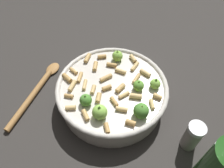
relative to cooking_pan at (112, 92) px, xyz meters
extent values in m
plane|color=#2D2B28|center=(0.00, 0.00, -0.04)|extent=(2.40, 2.40, 0.00)
cylinder|color=beige|center=(0.00, 0.00, -0.01)|extent=(0.28, 0.28, 0.06)
torus|color=beige|center=(0.00, 0.00, 0.02)|extent=(0.29, 0.29, 0.01)
sphere|color=#8CC64C|center=(-0.10, -0.05, 0.04)|extent=(0.03, 0.03, 0.03)
cone|color=#75B247|center=(-0.10, -0.05, 0.05)|extent=(0.01, 0.01, 0.01)
sphere|color=#609E38|center=(-0.06, -0.02, 0.04)|extent=(0.03, 0.03, 0.03)
cone|color=#75B247|center=(-0.06, -0.02, 0.05)|extent=(0.01, 0.01, 0.01)
sphere|color=#4C8933|center=(-0.10, 0.05, 0.04)|extent=(0.04, 0.04, 0.04)
cone|color=#8CC64C|center=(-0.10, 0.05, 0.06)|extent=(0.01, 0.01, 0.01)
sphere|color=#4C8933|center=(0.03, 0.07, 0.04)|extent=(0.03, 0.03, 0.03)
cone|color=#609E38|center=(0.03, 0.07, 0.05)|extent=(0.01, 0.01, 0.01)
sphere|color=#8CC64C|center=(-0.01, 0.09, 0.04)|extent=(0.04, 0.04, 0.04)
cone|color=#75B247|center=(-0.01, 0.09, 0.06)|extent=(0.01, 0.01, 0.02)
sphere|color=#8CC64C|center=(0.03, -0.10, 0.04)|extent=(0.03, 0.03, 0.03)
cone|color=#8CC64C|center=(0.03, -0.10, 0.05)|extent=(0.01, 0.01, 0.01)
cylinder|color=tan|center=(-0.06, -0.08, 0.03)|extent=(0.03, 0.02, 0.01)
cylinder|color=tan|center=(-0.05, 0.05, 0.03)|extent=(0.03, 0.02, 0.01)
cylinder|color=tan|center=(0.11, -0.06, 0.03)|extent=(0.02, 0.03, 0.01)
cylinder|color=tan|center=(0.03, -0.07, 0.03)|extent=(0.03, 0.02, 0.01)
cylinder|color=tan|center=(-0.02, -0.01, 0.03)|extent=(0.02, 0.03, 0.01)
cylinder|color=tan|center=(-0.11, 0.01, 0.03)|extent=(0.02, 0.03, 0.01)
cylinder|color=tan|center=(0.07, 0.03, 0.03)|extent=(0.02, 0.03, 0.01)
cylinder|color=tan|center=(-0.04, 0.01, 0.03)|extent=(0.02, 0.03, 0.01)
cylinder|color=tan|center=(0.03, -0.02, 0.03)|extent=(0.03, 0.03, 0.01)
cylinder|color=tan|center=(-0.07, 0.01, 0.03)|extent=(0.03, 0.02, 0.01)
cylinder|color=tan|center=(-0.05, -0.05, 0.03)|extent=(0.01, 0.03, 0.01)
cylinder|color=tan|center=(0.00, -0.05, 0.03)|extent=(0.03, 0.01, 0.01)
cylinder|color=tan|center=(0.01, 0.01, 0.03)|extent=(0.02, 0.03, 0.01)
cylinder|color=tan|center=(-0.04, 0.11, 0.03)|extent=(0.02, 0.03, 0.01)
cylinder|color=tan|center=(0.12, 0.00, 0.03)|extent=(0.03, 0.02, 0.01)
cylinder|color=tan|center=(0.02, 0.11, 0.03)|extent=(0.03, 0.03, 0.01)
cylinder|color=tan|center=(0.06, 0.10, 0.03)|extent=(0.03, 0.02, 0.01)
cylinder|color=tan|center=(-0.01, -0.11, 0.03)|extent=(0.03, 0.03, 0.01)
cylinder|color=tan|center=(0.08, 0.08, 0.03)|extent=(0.02, 0.01, 0.01)
cylinder|color=tan|center=(0.09, 0.04, 0.03)|extent=(0.02, 0.03, 0.01)
cylinder|color=tan|center=(0.12, 0.03, 0.03)|extent=(0.03, 0.02, 0.01)
cylinder|color=tan|center=(-0.03, -0.09, 0.03)|extent=(0.01, 0.03, 0.01)
cylinder|color=tan|center=(0.07, -0.04, 0.03)|extent=(0.02, 0.03, 0.01)
cylinder|color=tan|center=(0.04, 0.03, 0.03)|extent=(0.02, 0.03, 0.01)
cylinder|color=tan|center=(-0.08, 0.08, 0.03)|extent=(0.02, 0.01, 0.01)
cylinder|color=tan|center=(0.07, -0.08, 0.03)|extent=(0.03, 0.02, 0.01)
cylinder|color=tan|center=(0.01, 0.05, 0.03)|extent=(0.02, 0.03, 0.01)
cylinder|color=tan|center=(-0.03, 0.04, 0.03)|extent=(0.03, 0.02, 0.01)
cylinder|color=tan|center=(0.09, 0.01, 0.03)|extent=(0.02, 0.03, 0.01)
cylinder|color=tan|center=(-0.12, -0.02, 0.03)|extent=(0.02, 0.01, 0.01)
cylinder|color=gray|center=(-0.22, 0.03, 0.00)|extent=(0.04, 0.04, 0.07)
cylinder|color=silver|center=(-0.22, 0.03, 0.04)|extent=(0.04, 0.04, 0.01)
cylinder|color=#9E703D|center=(0.21, 0.10, -0.03)|extent=(0.04, 0.21, 0.02)
ellipsoid|color=#9E703D|center=(0.22, -0.03, -0.03)|extent=(0.04, 0.06, 0.01)
camera|label=1|loc=(-0.15, 0.31, 0.46)|focal=34.69mm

